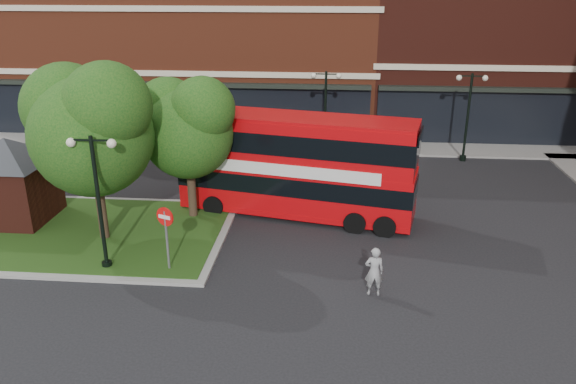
# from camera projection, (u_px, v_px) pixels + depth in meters

# --- Properties ---
(ground) EXTENTS (120.00, 120.00, 0.00)m
(ground) POSITION_uv_depth(u_px,v_px,m) (257.00, 278.00, 19.77)
(ground) COLOR black
(ground) RESTS_ON ground
(pavement_far) EXTENTS (44.00, 3.00, 0.12)m
(pavement_far) POSITION_uv_depth(u_px,v_px,m) (293.00, 146.00, 35.09)
(pavement_far) COLOR slate
(pavement_far) RESTS_ON ground
(terrace_far_left) EXTENTS (26.00, 12.00, 14.00)m
(terrace_far_left) POSITION_uv_depth(u_px,v_px,m) (191.00, 21.00, 40.22)
(terrace_far_left) COLOR maroon
(terrace_far_left) RESTS_ON ground
(terrace_far_right) EXTENTS (18.00, 12.00, 16.00)m
(terrace_far_right) POSITION_uv_depth(u_px,v_px,m) (507.00, 7.00, 38.09)
(terrace_far_right) COLOR #471911
(terrace_far_right) RESTS_ON ground
(traffic_island) EXTENTS (12.60, 7.60, 0.15)m
(traffic_island) POSITION_uv_depth(u_px,v_px,m) (75.00, 232.00, 23.18)
(traffic_island) COLOR gray
(traffic_island) RESTS_ON ground
(kiosk) EXTENTS (6.51, 6.51, 3.60)m
(kiosk) POSITION_uv_depth(u_px,v_px,m) (9.00, 171.00, 23.55)
(kiosk) COLOR #471911
(kiosk) RESTS_ON traffic_island
(tree_island_west) EXTENTS (5.40, 4.71, 7.21)m
(tree_island_west) POSITION_uv_depth(u_px,v_px,m) (89.00, 124.00, 20.98)
(tree_island_west) COLOR #2D2116
(tree_island_west) RESTS_ON ground
(tree_island_east) EXTENTS (4.46, 3.90, 6.29)m
(tree_island_east) POSITION_uv_depth(u_px,v_px,m) (186.00, 124.00, 23.24)
(tree_island_east) COLOR #2D2116
(tree_island_east) RESTS_ON ground
(lamp_island) EXTENTS (1.72, 0.36, 5.00)m
(lamp_island) POSITION_uv_depth(u_px,v_px,m) (98.00, 197.00, 19.38)
(lamp_island) COLOR black
(lamp_island) RESTS_ON ground
(lamp_far_left) EXTENTS (1.72, 0.36, 5.00)m
(lamp_far_left) POSITION_uv_depth(u_px,v_px,m) (325.00, 110.00, 32.08)
(lamp_far_left) COLOR black
(lamp_far_left) RESTS_ON ground
(lamp_far_right) EXTENTS (1.72, 0.36, 5.00)m
(lamp_far_right) POSITION_uv_depth(u_px,v_px,m) (468.00, 112.00, 31.43)
(lamp_far_right) COLOR black
(lamp_far_right) RESTS_ON ground
(bus) EXTENTS (10.51, 4.43, 3.91)m
(bus) POSITION_uv_depth(u_px,v_px,m) (296.00, 159.00, 24.21)
(bus) COLOR #BD070C
(bus) RESTS_ON ground
(woman) EXTENTS (0.65, 0.45, 1.73)m
(woman) POSITION_uv_depth(u_px,v_px,m) (374.00, 271.00, 18.46)
(woman) COLOR gray
(woman) RESTS_ON ground
(car_silver) EXTENTS (4.78, 2.24, 1.58)m
(car_silver) POSITION_uv_depth(u_px,v_px,m) (274.00, 143.00, 33.05)
(car_silver) COLOR #A4A7AB
(car_silver) RESTS_ON ground
(car_white) EXTENTS (4.49, 1.68, 1.47)m
(car_white) POSITION_uv_depth(u_px,v_px,m) (380.00, 139.00, 33.96)
(car_white) COLOR white
(car_white) RESTS_ON ground
(no_entry_sign) EXTENTS (0.66, 0.31, 2.50)m
(no_entry_sign) POSITION_uv_depth(u_px,v_px,m) (166.00, 226.00, 19.57)
(no_entry_sign) COLOR slate
(no_entry_sign) RESTS_ON ground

